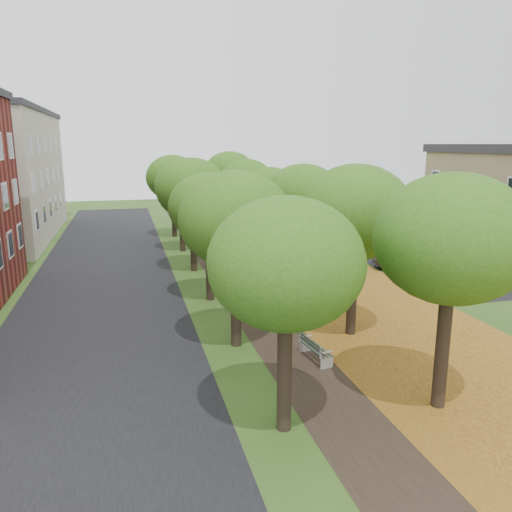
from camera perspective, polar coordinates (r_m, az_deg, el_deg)
ground at (r=15.19m, az=11.50°, el=-17.62°), size 120.00×120.00×0.00m
street_asphalt at (r=27.78m, az=-17.15°, el=-3.77°), size 8.00×70.00×0.01m
footpath at (r=28.39m, az=-1.86°, el=-2.84°), size 3.20×70.00×0.01m
leaf_verge at (r=29.86m, az=7.55°, el=-2.17°), size 7.50×70.00×0.01m
parking_lot at (r=34.73m, az=20.02°, el=-0.73°), size 9.00×16.00×0.01m
tree_row_west at (r=27.10m, az=-6.50°, el=6.76°), size 4.12×34.12×6.62m
tree_row_east at (r=28.18m, az=3.27°, el=7.05°), size 4.12×34.12×6.62m
bench at (r=18.31m, az=6.73°, el=-10.48°), size 0.71×1.77×0.81m
car_silver at (r=30.03m, az=22.39°, el=-1.63°), size 4.09×1.97×1.35m
car_red at (r=32.69m, az=17.14°, el=-0.15°), size 4.08×1.64×1.32m
car_grey at (r=32.56m, az=17.28°, el=-0.18°), size 4.92×2.72×1.35m
car_white at (r=35.56m, az=14.28°, el=1.01°), size 5.09×3.63×1.29m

